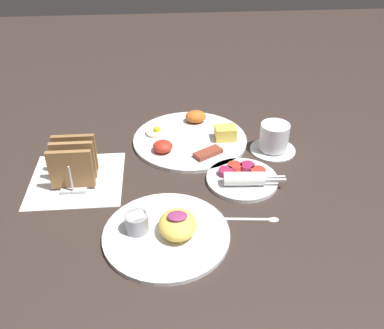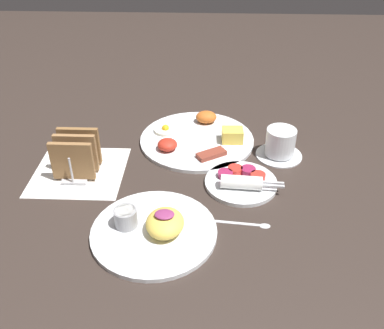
% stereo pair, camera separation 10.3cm
% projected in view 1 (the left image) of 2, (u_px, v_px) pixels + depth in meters
% --- Properties ---
extents(ground_plane, '(3.00, 3.00, 0.00)m').
position_uv_depth(ground_plane, '(159.00, 185.00, 1.01)').
color(ground_plane, '#332823').
extents(napkin_flat, '(0.22, 0.22, 0.00)m').
position_uv_depth(napkin_flat, '(77.00, 179.00, 1.03)').
color(napkin_flat, white).
rests_on(napkin_flat, ground_plane).
extents(plate_breakfast, '(0.31, 0.31, 0.05)m').
position_uv_depth(plate_breakfast, '(191.00, 138.00, 1.18)').
color(plate_breakfast, white).
rests_on(plate_breakfast, ground_plane).
extents(plate_condiments, '(0.18, 0.17, 0.04)m').
position_uv_depth(plate_condiments, '(243.00, 178.00, 1.02)').
color(plate_condiments, white).
rests_on(plate_condiments, ground_plane).
extents(plate_foreground, '(0.26, 0.26, 0.06)m').
position_uv_depth(plate_foreground, '(166.00, 231.00, 0.86)').
color(plate_foreground, white).
rests_on(plate_foreground, ground_plane).
extents(toast_rack, '(0.10, 0.12, 0.10)m').
position_uv_depth(toast_rack, '(74.00, 162.00, 1.00)').
color(toast_rack, '#B7B7BC').
rests_on(toast_rack, ground_plane).
extents(coffee_cup, '(0.12, 0.12, 0.08)m').
position_uv_depth(coffee_cup, '(274.00, 139.00, 1.12)').
color(coffee_cup, white).
rests_on(coffee_cup, ground_plane).
extents(teaspoon, '(0.13, 0.02, 0.01)m').
position_uv_depth(teaspoon, '(258.00, 218.00, 0.91)').
color(teaspoon, silver).
rests_on(teaspoon, ground_plane).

